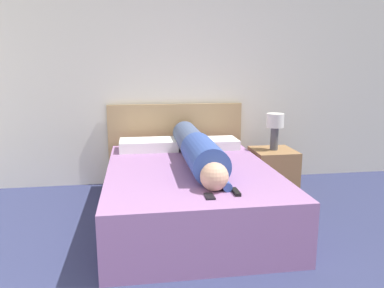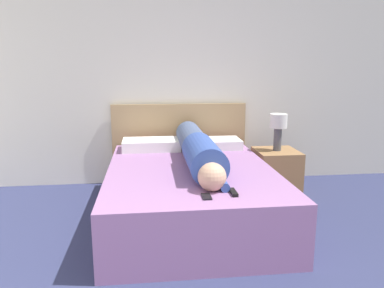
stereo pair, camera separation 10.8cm
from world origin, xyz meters
name	(u,v)px [view 1 (the left image)]	position (x,y,z in m)	size (l,w,h in m)	color
wall_back	(158,75)	(0.00, 3.99, 1.30)	(6.16, 0.06, 2.60)	silver
bed	(189,193)	(0.19, 2.78, 0.25)	(1.49, 2.09, 0.49)	#936699
headboard	(176,144)	(0.19, 3.92, 0.48)	(1.61, 0.04, 0.96)	tan
nightstand	(273,171)	(1.22, 3.35, 0.25)	(0.45, 0.48, 0.50)	olive
table_lamp	(275,125)	(1.22, 3.35, 0.77)	(0.19, 0.19, 0.40)	#4C4C51
person_lying	(197,149)	(0.28, 2.88, 0.64)	(0.30, 1.78, 0.30)	tan
pillow_near_headboard	(149,145)	(-0.15, 3.56, 0.55)	(0.63, 0.37, 0.11)	white
pillow_second	(211,143)	(0.55, 3.56, 0.54)	(0.60, 0.37, 0.10)	white
tv_remote	(236,192)	(0.42, 2.02, 0.51)	(0.04, 0.15, 0.02)	black
cell_phone	(210,196)	(0.22, 1.97, 0.50)	(0.06, 0.13, 0.01)	black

